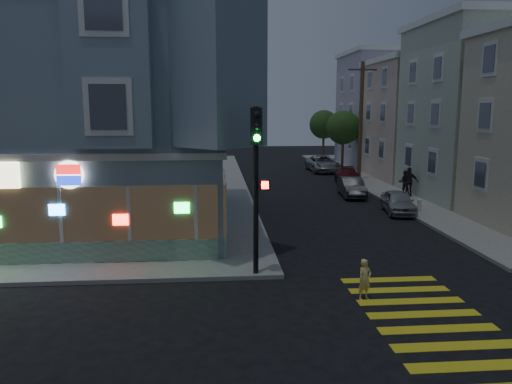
{
  "coord_description": "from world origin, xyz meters",
  "views": [
    {
      "loc": [
        0.7,
        -13.99,
        5.75
      ],
      "look_at": [
        2.39,
        6.21,
        2.29
      ],
      "focal_mm": 35.0,
      "sensor_mm": 36.0,
      "label": 1
    }
  ],
  "objects": [
    {
      "name": "utility_pole",
      "position": [
        12.0,
        24.0,
        4.8
      ],
      "size": [
        2.2,
        0.3,
        9.0
      ],
      "color": "#4C3826",
      "rests_on": "sidewalk_ne"
    },
    {
      "name": "parked_car_b",
      "position": [
        9.54,
        17.27,
        0.63
      ],
      "size": [
        1.61,
        3.92,
        1.26
      ],
      "primitive_type": "imported",
      "rotation": [
        0.0,
        0.0,
        -0.07
      ],
      "color": "#333638",
      "rests_on": "ground"
    },
    {
      "name": "pedestrian_a",
      "position": [
        13.0,
        17.14,
        0.92
      ],
      "size": [
        0.83,
        0.69,
        1.55
      ],
      "primitive_type": "imported",
      "rotation": [
        0.0,
        0.0,
        3.0
      ],
      "color": "#222127",
      "rests_on": "sidewalk_ne"
    },
    {
      "name": "fire_hydrant",
      "position": [
        11.76,
        11.74,
        0.52
      ],
      "size": [
        0.41,
        0.24,
        0.71
      ],
      "color": "silver",
      "rests_on": "sidewalk_ne"
    },
    {
      "name": "ground",
      "position": [
        0.0,
        0.0,
        0.0
      ],
      "size": [
        120.0,
        120.0,
        0.0
      ],
      "primitive_type": "plane",
      "color": "black",
      "rests_on": "ground"
    },
    {
      "name": "parked_car_c",
      "position": [
        10.7,
        22.47,
        0.6
      ],
      "size": [
        2.15,
        4.28,
        1.19
      ],
      "primitive_type": "imported",
      "rotation": [
        0.0,
        0.0,
        -0.12
      ],
      "color": "#5B141E",
      "rests_on": "ground"
    },
    {
      "name": "sidewalk_nw",
      "position": [
        -13.5,
        23.0,
        0.07
      ],
      "size": [
        33.0,
        42.0,
        0.15
      ],
      "primitive_type": "cube",
      "color": "gray",
      "rests_on": "ground"
    },
    {
      "name": "parked_car_a",
      "position": [
        10.7,
        12.07,
        0.62
      ],
      "size": [
        1.94,
        3.81,
        1.24
      ],
      "primitive_type": "imported",
      "rotation": [
        0.0,
        0.0,
        -0.13
      ],
      "color": "#A7ABAF",
      "rests_on": "ground"
    },
    {
      "name": "sidewalk_ne",
      "position": [
        23.0,
        23.0,
        0.07
      ],
      "size": [
        24.0,
        42.0,
        0.15
      ],
      "primitive_type": "cube",
      "color": "gray",
      "rests_on": "ground"
    },
    {
      "name": "traffic_signal",
      "position": [
        2.08,
        2.16,
        3.95
      ],
      "size": [
        0.68,
        0.63,
        5.62
      ],
      "rotation": [
        0.0,
        0.0,
        -0.19
      ],
      "color": "black",
      "rests_on": "sidewalk_nw"
    },
    {
      "name": "pedestrian_b",
      "position": [
        13.0,
        16.35,
        1.07
      ],
      "size": [
        1.17,
        0.86,
        1.85
      ],
      "primitive_type": "imported",
      "rotation": [
        0.0,
        0.0,
        2.72
      ],
      "color": "#242129",
      "rests_on": "sidewalk_ne"
    },
    {
      "name": "parked_car_d",
      "position": [
        10.44,
        30.0,
        0.72
      ],
      "size": [
        2.54,
        5.25,
        1.44
      ],
      "primitive_type": "imported",
      "rotation": [
        0.0,
        0.0,
        0.03
      ],
      "color": "#9CA2A6",
      "rests_on": "ground"
    },
    {
      "name": "running_child",
      "position": [
        5.17,
        0.04,
        0.63
      ],
      "size": [
        0.54,
        0.46,
        1.25
      ],
      "primitive_type": "imported",
      "rotation": [
        0.0,
        0.0,
        0.4
      ],
      "color": "#EED479",
      "rests_on": "ground"
    },
    {
      "name": "street_tree_far",
      "position": [
        12.2,
        38.0,
        3.94
      ],
      "size": [
        3.0,
        3.0,
        5.3
      ],
      "color": "#4C3826",
      "rests_on": "sidewalk_ne"
    },
    {
      "name": "street_tree_near",
      "position": [
        12.2,
        30.0,
        3.94
      ],
      "size": [
        3.0,
        3.0,
        5.3
      ],
      "color": "#4C3826",
      "rests_on": "sidewalk_ne"
    },
    {
      "name": "row_house_d",
      "position": [
        19.5,
        34.0,
        5.4
      ],
      "size": [
        12.0,
        8.6,
        10.5
      ],
      "primitive_type": "cube",
      "color": "#A8A6B6",
      "rests_on": "sidewalk_ne"
    },
    {
      "name": "row_house_c",
      "position": [
        19.5,
        25.0,
        4.65
      ],
      "size": [
        12.0,
        8.6,
        9.0
      ],
      "primitive_type": "cube",
      "color": "#C4B198",
      "rests_on": "sidewalk_ne"
    },
    {
      "name": "corner_building",
      "position": [
        -6.0,
        10.98,
        5.82
      ],
      "size": [
        14.6,
        14.6,
        11.4
      ],
      "color": "#77909E",
      "rests_on": "sidewalk_nw"
    }
  ]
}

